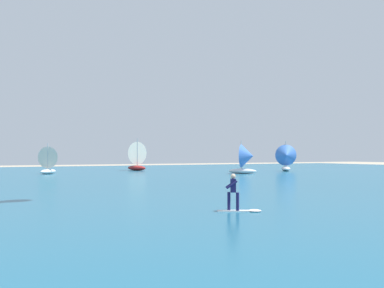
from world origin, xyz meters
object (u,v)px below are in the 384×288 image
at_px(sailboat_leading, 246,159).
at_px(sailboat_center_horizon, 286,158).
at_px(sailboat_mid_right, 50,160).
at_px(sailboat_anchored_offshore, 134,156).
at_px(kitesurfer, 237,198).

xyz_separation_m(sailboat_leading, sailboat_center_horizon, (10.08, 4.40, 0.07)).
height_order(sailboat_leading, sailboat_center_horizon, sailboat_center_horizon).
relative_size(sailboat_leading, sailboat_mid_right, 1.09).
distance_m(sailboat_leading, sailboat_anchored_offshore, 19.75).
xyz_separation_m(sailboat_leading, sailboat_anchored_offshore, (-8.34, 17.90, 0.32)).
bearing_deg(sailboat_center_horizon, sailboat_mid_right, 167.16).
relative_size(sailboat_leading, sailboat_anchored_offshore, 0.86).
relative_size(sailboat_mid_right, sailboat_anchored_offshore, 0.79).
distance_m(kitesurfer, sailboat_center_horizon, 48.16).
xyz_separation_m(sailboat_mid_right, sailboat_anchored_offshore, (13.73, 6.17, 0.47)).
height_order(sailboat_leading, sailboat_mid_right, sailboat_leading).
bearing_deg(sailboat_anchored_offshore, sailboat_center_horizon, -36.24).
relative_size(sailboat_mid_right, sailboat_center_horizon, 0.89).
relative_size(sailboat_center_horizon, sailboat_anchored_offshore, 0.89).
bearing_deg(sailboat_leading, sailboat_center_horizon, 23.56).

